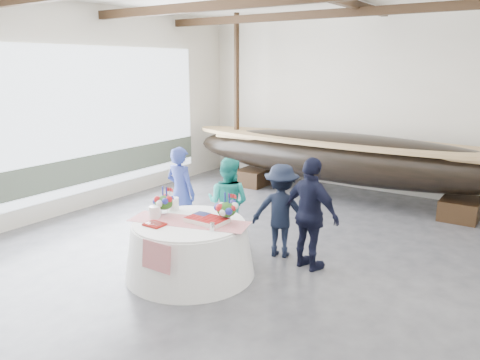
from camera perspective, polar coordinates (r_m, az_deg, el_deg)
The scene contains 12 objects.
floor at distance 7.56m, azimuth 1.25°, elevation -11.17°, with size 10.00×12.00×0.01m, color #3D3D42.
wall_back at distance 12.37m, azimuth 16.72°, elevation 8.92°, with size 10.00×0.02×4.50m, color silver.
wall_left at distance 10.47m, azimuth -22.58°, elevation 7.64°, with size 0.02×12.00×4.50m, color silver.
pavilion_structure at distance 7.58m, azimuth 4.96°, elevation 19.91°, with size 9.80×11.76×4.50m.
open_bay at distance 11.06m, azimuth -17.92°, elevation 6.09°, with size 0.03×7.00×3.20m.
longboat_display at distance 11.46m, azimuth 12.84°, elevation 2.67°, with size 8.65×1.73×1.62m.
banquet_table at distance 7.38m, azimuth -6.14°, elevation -8.23°, with size 2.01×2.01×0.86m.
tabletop_items at distance 7.31m, azimuth -5.88°, elevation -3.62°, with size 1.94×1.06×0.40m.
guest_woman_blue at distance 8.81m, azimuth -7.22°, elevation -1.54°, with size 0.64×0.42×1.74m, color navy.
guest_woman_teal at distance 8.30m, azimuth -1.47°, elevation -2.81°, with size 0.79×0.62×1.63m, color teal.
guest_man_left at distance 7.94m, azimuth 5.05°, elevation -3.75°, with size 1.03×0.59×1.60m, color black.
guest_man_right at distance 7.46m, azimuth 8.64°, elevation -4.16°, with size 1.07×0.44×1.82m, color black.
Camera 1 is at (3.69, -5.76, 3.21)m, focal length 35.00 mm.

